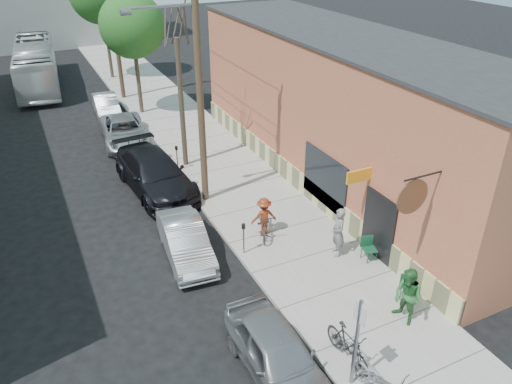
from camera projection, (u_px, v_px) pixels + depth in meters
name	position (u px, v px, depth m)	size (l,w,h in m)	color
ground	(197.00, 293.00, 16.43)	(120.00, 120.00, 0.00)	black
sidewalk	(201.00, 147.00, 26.68)	(4.50, 58.00, 0.15)	#ABA59E
cafe_building	(344.00, 111.00, 22.22)	(6.60, 20.20, 6.61)	#B76243
sign_post	(357.00, 335.00, 12.28)	(0.07, 0.45, 2.80)	slate
parking_meter_near	(244.00, 234.00, 17.75)	(0.14, 0.14, 1.24)	slate
parking_meter_far	(177.00, 154.00, 23.74)	(0.14, 0.14, 1.24)	slate
utility_pole_near	(198.00, 80.00, 19.13)	(3.57, 0.28, 10.00)	#503A28
utility_pole_far	(113.00, 17.00, 31.44)	(1.80, 0.28, 10.00)	#503A28
tree_bare	(181.00, 105.00, 23.23)	(0.24, 0.24, 6.13)	#44392C
tree_leafy_mid	(132.00, 26.00, 28.82)	(3.78, 3.78, 7.13)	#44392C
patio_chair_a	(369.00, 249.00, 17.61)	(0.50, 0.50, 0.88)	#14482C
patio_chair_b	(410.00, 288.00, 15.74)	(0.50, 0.50, 0.88)	#14482C
patron_grey	(338.00, 232.00, 17.65)	(0.68, 0.45, 1.87)	gray
patron_green	(408.00, 297.00, 14.66)	(0.91, 0.71, 1.86)	#2A6A30
cyclist	(264.00, 216.00, 18.90)	(1.00, 0.57, 1.54)	maroon
cyclist_bike	(264.00, 222.00, 19.02)	(0.69, 1.98, 1.04)	black
parked_bike_a	(348.00, 345.00, 13.50)	(0.52, 1.83, 1.10)	black
parked_bike_b	(382.00, 382.00, 12.49)	(0.67, 1.93, 1.02)	slate
car_0	(277.00, 354.00, 13.19)	(1.71, 4.26, 1.45)	#929398
car_1	(186.00, 241.00, 17.90)	(1.41, 4.04, 1.33)	#B8BBC0
car_2	(155.00, 173.00, 22.25)	(2.36, 5.80, 1.68)	black
car_3	(124.00, 131.00, 27.03)	(2.30, 4.98, 1.38)	#A6A8AD
car_4	(106.00, 105.00, 30.94)	(1.36, 3.89, 1.28)	#BABBC3
bus	(36.00, 65.00, 35.86)	(2.63, 11.24, 3.13)	white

